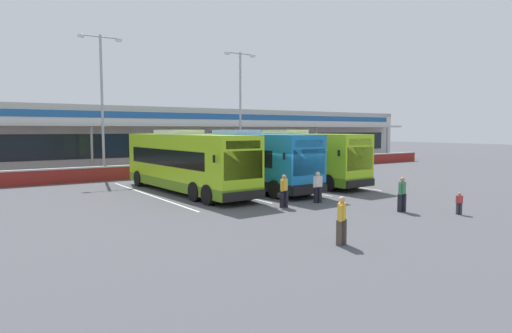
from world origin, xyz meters
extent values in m
plane|color=#4C4C51|center=(0.00, 0.00, 0.00)|extent=(200.00, 200.00, 0.00)
cube|color=silver|center=(0.00, 27.00, 2.75)|extent=(70.00, 10.00, 5.50)
cube|color=#19232D|center=(0.00, 21.98, 2.30)|extent=(66.00, 0.08, 2.20)
cube|color=navy|center=(0.00, 21.97, 5.15)|extent=(68.00, 0.08, 0.60)
cube|color=beige|center=(0.00, 20.50, 4.20)|extent=(67.00, 3.00, 0.24)
cube|color=gray|center=(0.00, 27.00, 5.75)|extent=(70.00, 10.00, 0.50)
cylinder|color=#999999|center=(-6.20, 19.30, 2.10)|extent=(0.20, 0.20, 4.20)
cylinder|color=#999999|center=(6.20, 19.30, 2.10)|extent=(0.20, 0.20, 4.20)
cylinder|color=#999999|center=(18.60, 19.30, 2.10)|extent=(0.20, 0.20, 4.20)
cylinder|color=#999999|center=(31.00, 19.30, 2.10)|extent=(0.20, 0.20, 4.20)
cube|color=maroon|center=(0.00, 14.50, 0.50)|extent=(60.00, 0.36, 1.00)
cube|color=#B2B2B2|center=(0.00, 14.50, 1.05)|extent=(60.00, 0.40, 0.10)
cube|color=#9ED11E|center=(-4.07, 5.55, 1.91)|extent=(3.04, 12.10, 3.19)
cube|color=#598419|center=(-4.07, 5.55, 0.59)|extent=(3.06, 12.12, 0.56)
cube|color=black|center=(-4.09, 5.95, 2.15)|extent=(2.97, 9.70, 0.96)
cube|color=black|center=(-3.83, -0.40, 2.05)|extent=(2.31, 0.20, 1.40)
cube|color=black|center=(-3.83, -0.41, 3.05)|extent=(2.05, 0.16, 0.40)
cube|color=silver|center=(-4.12, 6.55, 3.64)|extent=(2.16, 2.88, 0.28)
cube|color=black|center=(-3.82, -0.51, 0.55)|extent=(2.45, 0.26, 0.44)
cube|color=black|center=(-2.39, 0.01, 2.40)|extent=(0.08, 0.12, 0.36)
cube|color=black|center=(-5.30, -0.11, 2.40)|extent=(0.08, 0.12, 0.36)
cylinder|color=black|center=(-3.07, 10.19, 0.52)|extent=(0.36, 1.05, 1.04)
cylinder|color=black|center=(-5.46, 10.09, 0.52)|extent=(0.36, 1.05, 1.04)
cylinder|color=black|center=(-2.75, 2.40, 0.52)|extent=(0.36, 1.05, 1.04)
cylinder|color=black|center=(-5.14, 2.30, 0.52)|extent=(0.36, 1.05, 1.04)
cylinder|color=black|center=(-2.69, 1.00, 0.52)|extent=(0.36, 1.05, 1.04)
cylinder|color=black|center=(-5.08, 0.90, 0.52)|extent=(0.36, 1.05, 1.04)
cube|color=#1972B7|center=(-0.07, 5.27, 1.91)|extent=(3.04, 12.10, 3.19)
cube|color=black|center=(-0.07, 5.27, 0.59)|extent=(3.06, 12.12, 0.56)
cube|color=black|center=(-0.09, 5.67, 2.15)|extent=(2.97, 9.70, 0.96)
cube|color=black|center=(0.17, -0.68, 2.05)|extent=(2.31, 0.20, 1.40)
cube|color=black|center=(0.17, -0.69, 3.05)|extent=(2.05, 0.16, 0.40)
cube|color=silver|center=(-0.11, 6.27, 3.64)|extent=(2.16, 2.88, 0.28)
cube|color=black|center=(0.18, -0.79, 0.55)|extent=(2.45, 0.26, 0.44)
cube|color=black|center=(1.61, -0.27, 2.40)|extent=(0.08, 0.12, 0.36)
cube|color=black|center=(-1.29, -0.39, 2.40)|extent=(0.08, 0.12, 0.36)
cylinder|color=black|center=(0.93, 9.91, 0.52)|extent=(0.36, 1.05, 1.04)
cylinder|color=black|center=(-1.46, 9.81, 0.52)|extent=(0.36, 1.05, 1.04)
cylinder|color=black|center=(1.25, 2.12, 0.52)|extent=(0.36, 1.05, 1.04)
cylinder|color=black|center=(-1.13, 2.02, 0.52)|extent=(0.36, 1.05, 1.04)
cylinder|color=black|center=(1.31, 0.72, 0.52)|extent=(0.36, 1.05, 1.04)
cylinder|color=black|center=(-1.08, 0.62, 0.52)|extent=(0.36, 1.05, 1.04)
cube|color=#9ED11E|center=(4.39, 5.76, 1.91)|extent=(3.04, 12.10, 3.19)
cube|color=#598419|center=(4.39, 5.76, 0.59)|extent=(3.06, 12.12, 0.56)
cube|color=black|center=(4.37, 6.16, 2.15)|extent=(2.97, 9.70, 0.96)
cube|color=black|center=(4.63, -0.18, 2.05)|extent=(2.31, 0.20, 1.40)
cube|color=black|center=(4.63, -0.19, 3.05)|extent=(2.05, 0.16, 0.40)
cube|color=silver|center=(4.34, 6.76, 3.64)|extent=(2.16, 2.88, 0.28)
cube|color=black|center=(4.64, -0.29, 0.55)|extent=(2.45, 0.26, 0.44)
cube|color=black|center=(6.07, 0.23, 2.40)|extent=(0.08, 0.12, 0.36)
cube|color=black|center=(3.16, 0.11, 2.40)|extent=(0.08, 0.12, 0.36)
cylinder|color=black|center=(5.39, 10.41, 0.52)|extent=(0.36, 1.05, 1.04)
cylinder|color=black|center=(3.00, 10.31, 0.52)|extent=(0.36, 1.05, 1.04)
cylinder|color=black|center=(5.71, 2.62, 0.52)|extent=(0.36, 1.05, 1.04)
cylinder|color=black|center=(3.32, 2.52, 0.52)|extent=(0.36, 1.05, 1.04)
cylinder|color=black|center=(5.77, 1.22, 0.52)|extent=(0.36, 1.05, 1.04)
cylinder|color=black|center=(3.38, 1.12, 0.52)|extent=(0.36, 1.05, 1.04)
cube|color=silver|center=(-6.30, 6.00, 0.00)|extent=(0.14, 13.00, 0.01)
cube|color=silver|center=(-2.10, 6.00, 0.00)|extent=(0.14, 13.00, 0.01)
cube|color=silver|center=(2.10, 6.00, 0.00)|extent=(0.14, 13.00, 0.01)
cube|color=silver|center=(6.30, 6.00, 0.00)|extent=(0.14, 13.00, 0.01)
cube|color=black|center=(-2.47, -1.76, 0.42)|extent=(0.19, 0.22, 0.84)
cube|color=black|center=(-2.27, -1.82, 0.42)|extent=(0.19, 0.22, 0.84)
cube|color=gold|center=(-2.37, -1.79, 1.12)|extent=(0.40, 0.33, 0.56)
cube|color=gold|center=(-2.58, -1.87, 1.09)|extent=(0.12, 0.13, 0.54)
cube|color=gold|center=(-2.17, -1.71, 1.09)|extent=(0.12, 0.13, 0.54)
sphere|color=tan|center=(-2.37, -1.79, 1.51)|extent=(0.22, 0.22, 0.22)
cube|color=black|center=(-2.65, -1.87, 0.63)|extent=(0.21, 0.30, 0.22)
cylinder|color=black|center=(-2.65, -1.87, 0.81)|extent=(0.02, 0.02, 0.16)
cube|color=black|center=(-0.14, -1.60, 0.42)|extent=(0.15, 0.19, 0.84)
cube|color=black|center=(0.01, -1.73, 0.42)|extent=(0.15, 0.19, 0.84)
cube|color=silver|center=(-0.06, -1.66, 1.12)|extent=(0.35, 0.24, 0.56)
cube|color=silver|center=(-0.28, -1.65, 1.09)|extent=(0.10, 0.11, 0.54)
cube|color=silver|center=(0.16, -1.68, 1.09)|extent=(0.10, 0.11, 0.54)
sphere|color=#DBB293|center=(-0.06, -1.66, 1.51)|extent=(0.22, 0.22, 0.22)
cube|color=#33333D|center=(3.02, -7.50, 0.26)|extent=(0.12, 0.14, 0.52)
cube|color=#33333D|center=(3.08, -7.61, 0.26)|extent=(0.12, 0.14, 0.52)
cube|color=#B23838|center=(3.05, -7.55, 0.69)|extent=(0.25, 0.21, 0.35)
cube|color=#B23838|center=(2.92, -7.50, 0.68)|extent=(0.08, 0.08, 0.33)
cube|color=#B23838|center=(3.17, -7.61, 0.68)|extent=(0.08, 0.08, 0.33)
sphere|color=tan|center=(3.05, -7.55, 0.94)|extent=(0.14, 0.14, 0.14)
cube|color=black|center=(1.37, -5.67, 0.42)|extent=(0.18, 0.21, 0.84)
cube|color=black|center=(1.56, -5.74, 0.42)|extent=(0.18, 0.21, 0.84)
cube|color=#387F4C|center=(1.46, -5.70, 1.12)|extent=(0.39, 0.30, 0.56)
cube|color=#387F4C|center=(1.25, -5.76, 1.09)|extent=(0.11, 0.12, 0.54)
cube|color=#387F4C|center=(1.68, -5.65, 1.09)|extent=(0.11, 0.12, 0.54)
sphere|color=tan|center=(1.46, -5.70, 1.51)|extent=(0.22, 0.22, 0.22)
cube|color=#4C4238|center=(-5.14, -8.31, 0.42)|extent=(0.22, 0.23, 0.84)
cube|color=#4C4238|center=(-4.94, -8.32, 0.42)|extent=(0.22, 0.23, 0.84)
cube|color=gold|center=(-5.04, -8.31, 1.12)|extent=(0.40, 0.37, 0.56)
cube|color=gold|center=(-5.22, -8.44, 1.09)|extent=(0.13, 0.13, 0.54)
cube|color=gold|center=(-4.86, -8.19, 1.09)|extent=(0.13, 0.13, 0.54)
sphere|color=tan|center=(-5.04, -8.31, 1.51)|extent=(0.22, 0.22, 0.22)
cylinder|color=#9E9EA3|center=(-6.02, 16.45, 5.50)|extent=(0.20, 0.20, 11.00)
cylinder|color=#9E9EA3|center=(-6.02, 16.45, 10.85)|extent=(2.80, 0.10, 0.10)
cube|color=silver|center=(-7.42, 16.45, 10.75)|extent=(0.44, 0.28, 0.20)
cube|color=silver|center=(-4.62, 16.45, 10.75)|extent=(0.44, 0.28, 0.20)
cylinder|color=#9E9EA3|center=(6.80, 16.78, 5.50)|extent=(0.20, 0.20, 11.00)
cylinder|color=#9E9EA3|center=(6.80, 16.78, 10.85)|extent=(2.80, 0.10, 0.10)
cube|color=silver|center=(5.40, 16.78, 10.75)|extent=(0.44, 0.28, 0.20)
cube|color=silver|center=(8.20, 16.78, 10.75)|extent=(0.44, 0.28, 0.20)
camera|label=1|loc=(-15.31, -18.45, 3.79)|focal=30.74mm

